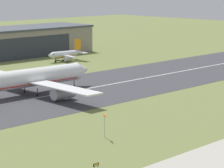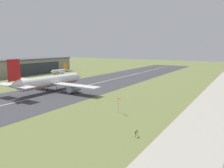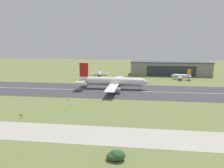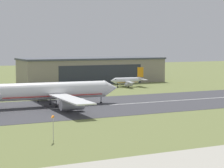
% 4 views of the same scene
% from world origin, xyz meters
% --- Properties ---
extents(ground_plane, '(668.16, 668.16, 0.00)m').
position_xyz_m(ground_plane, '(0.00, 51.14, 0.00)').
color(ground_plane, olive).
extents(runway_strip, '(428.16, 44.73, 0.06)m').
position_xyz_m(runway_strip, '(0.00, 102.28, 0.03)').
color(runway_strip, '#3D3D42').
rests_on(runway_strip, ground_plane).
extents(runway_centreline, '(385.34, 0.70, 0.01)m').
position_xyz_m(runway_centreline, '(0.00, 102.28, 0.07)').
color(runway_centreline, silver).
rests_on(runway_centreline, runway_strip).
extents(hangar_building, '(77.44, 25.86, 13.35)m').
position_xyz_m(hangar_building, '(61.45, 184.72, 6.69)').
color(hangar_building, gray).
rests_on(hangar_building, ground_plane).
extents(airplane_landing, '(49.78, 58.61, 17.70)m').
position_xyz_m(airplane_landing, '(14.59, 108.01, 5.04)').
color(airplane_landing, white).
rests_on(airplane_landing, ground_plane).
extents(airplane_parked_centre, '(17.92, 17.23, 9.45)m').
position_xyz_m(airplane_parked_centre, '(67.43, 154.78, 3.14)').
color(airplane_parked_centre, silver).
rests_on(airplane_parked_centre, ground_plane).
extents(windsock_pole, '(1.70, 2.57, 5.56)m').
position_xyz_m(windsock_pole, '(-1.16, 57.16, 4.99)').
color(windsock_pole, '#B7B7BC').
rests_on(windsock_pole, ground_plane).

